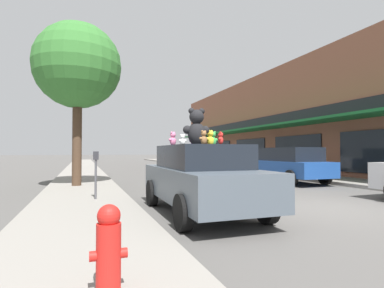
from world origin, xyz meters
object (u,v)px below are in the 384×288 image
Objects in this scene: parking_meter at (96,169)px; parked_car_far_right at (230,160)px; teddy_bear_red at (221,138)px; fire_hydrant at (109,248)px; teddy_bear_giant at (197,127)px; teddy_bear_green at (213,139)px; plush_art_car at (201,177)px; teddy_bear_brown at (204,138)px; teddy_bear_white at (183,140)px; parked_car_far_center at (288,164)px; teddy_bear_yellow at (210,138)px; street_tree at (78,66)px; teddy_bear_purple at (194,140)px; teddy_bear_pink at (173,139)px.

parked_car_far_right is at bearing 45.25° from parking_meter.
teddy_bear_red reaches higher than fire_hydrant.
fire_hydrant is (-2.28, -3.74, -1.44)m from teddy_bear_giant.
teddy_bear_green is 5.20m from fire_hydrant.
plush_art_car reaches higher than fire_hydrant.
teddy_bear_brown reaches higher than teddy_bear_white.
parked_car_far_center is at bearing 39.30° from plush_art_car.
street_tree is at bearing -90.16° from teddy_bear_yellow.
parked_car_far_center is 1.05× the size of parked_car_far_right.
parked_car_far_center is at bearing -136.95° from teddy_bear_giant.
teddy_bear_purple is 0.08× the size of parked_car_far_right.
teddy_bear_yellow reaches higher than teddy_bear_white.
plush_art_car is at bearing 103.04° from teddy_bear_purple.
street_tree is at bearing -43.58° from teddy_bear_white.
teddy_bear_purple is (0.55, -0.01, -0.01)m from teddy_bear_pink.
parked_car_far_center is at bearing -90.00° from parked_car_far_right.
parked_car_far_right is at bearing -141.22° from teddy_bear_brown.
teddy_bear_brown is (-0.17, -0.57, 0.88)m from plush_art_car.
fire_hydrant is at bearing 24.34° from teddy_bear_yellow.
teddy_bear_green is (1.02, -0.14, 0.01)m from teddy_bear_pink.
fire_hydrant is at bearing -121.23° from parked_car_far_right.
parked_car_far_center is at bearing 44.73° from fire_hydrant.
teddy_bear_pink is (-0.45, 0.75, 0.90)m from plush_art_car.
plush_art_car is 12.44× the size of teddy_bear_pink.
teddy_bear_red is at bearing 136.81° from teddy_bear_white.
teddy_bear_white is at bearing 34.51° from teddy_bear_green.
parked_car_far_center is at bearing -125.18° from teddy_bear_purple.
teddy_bear_white is at bearing 74.62° from teddy_bear_purple.
teddy_bear_brown is 0.07× the size of parked_car_far_right.
teddy_bear_green is (0.47, -0.13, 0.03)m from teddy_bear_purple.
teddy_bear_brown is 1.23× the size of teddy_bear_red.
teddy_bear_brown is at bearing -52.15° from parking_meter.
parked_car_far_right is (5.84, 10.18, -0.84)m from teddy_bear_yellow.
teddy_bear_brown is 0.52m from teddy_bear_red.
teddy_bear_pink is (-0.42, 0.55, -0.26)m from teddy_bear_giant.
teddy_bear_yellow is 1.12m from teddy_bear_brown.
plush_art_car is at bearing -64.16° from street_tree.
teddy_bear_giant is 3.03m from parking_meter.
teddy_bear_giant is at bearing -127.46° from teddy_bear_white.
street_tree is at bearing -57.64° from teddy_bear_giant.
teddy_bear_purple is at bearing 142.94° from teddy_bear_pink.
teddy_bear_yellow reaches higher than teddy_bear_pink.
teddy_bear_purple reaches higher than parked_car_far_right.
teddy_bear_purple reaches higher than parked_car_far_center.
teddy_bear_green is 0.48× the size of fire_hydrant.
teddy_bear_giant is 0.73m from teddy_bear_pink.
parked_car_far_center reaches higher than plush_art_car.
teddy_bear_purple is 1.32× the size of teddy_bear_white.
parked_car_far_center is (6.14, 4.20, -0.84)m from teddy_bear_purple.
parked_car_far_right is at bearing -101.53° from teddy_bear_purple.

